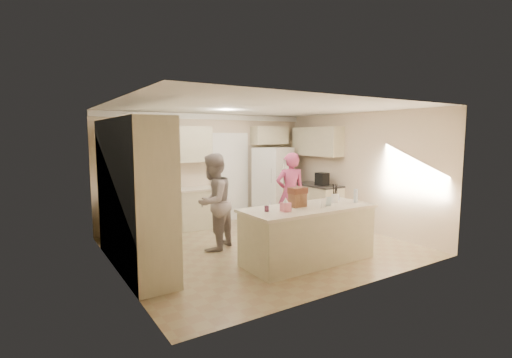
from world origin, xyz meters
TOP-DOWN VIEW (x-y plane):
  - floor at (0.00, 0.00)m, footprint 5.20×4.60m
  - ceiling at (0.00, 0.00)m, footprint 5.20×4.60m
  - wall_back at (0.00, 2.31)m, footprint 5.20×0.02m
  - wall_front at (0.00, -2.31)m, footprint 5.20×0.02m
  - wall_left at (-2.61, 0.00)m, footprint 0.02×4.60m
  - wall_right at (2.61, 0.00)m, footprint 0.02×4.60m
  - crown_back at (0.00, 2.26)m, footprint 5.20×0.08m
  - pantry_bank at (-2.30, 0.20)m, footprint 0.60×2.60m
  - back_base_cab at (-1.15, 2.00)m, footprint 2.20×0.60m
  - back_countertop at (-1.15, 1.99)m, footprint 2.24×0.63m
  - back_upper_cab at (-1.15, 2.12)m, footprint 2.20×0.35m
  - doorway_opening at (0.55, 2.28)m, footprint 0.90×0.06m
  - doorway_casing at (0.55, 2.24)m, footprint 1.02×0.03m
  - wall_frame_upper at (0.02, 2.27)m, footprint 0.15×0.02m
  - wall_frame_lower at (0.02, 2.27)m, footprint 0.15×0.02m
  - refrigerator at (1.58, 1.85)m, footprint 1.10×1.00m
  - fridge_seam at (1.58, 1.49)m, footprint 0.02×0.02m
  - fridge_dispenser at (1.36, 1.48)m, footprint 0.22×0.03m
  - fridge_handle_l at (1.53, 1.48)m, footprint 0.02×0.02m
  - fridge_handle_r at (1.63, 1.48)m, footprint 0.02×0.02m
  - over_fridge_cab at (1.65, 2.12)m, footprint 0.95×0.35m
  - right_base_cab at (2.30, 1.00)m, footprint 0.60×1.20m
  - right_countertop at (2.29, 1.00)m, footprint 0.63×1.24m
  - right_upper_cab at (2.43, 1.20)m, footprint 0.35×1.50m
  - coffee_maker at (2.25, 0.80)m, footprint 0.22×0.28m
  - island_base at (0.20, -1.10)m, footprint 2.20×0.90m
  - island_top at (0.20, -1.10)m, footprint 2.28×0.96m
  - utensil_crock at (0.85, -1.05)m, footprint 0.13×0.13m
  - tissue_box at (-0.35, -1.20)m, footprint 0.13×0.13m
  - tissue_plume at (-0.35, -1.20)m, footprint 0.08×0.08m
  - dollhouse_body at (0.05, -1.00)m, footprint 0.26×0.18m
  - dollhouse_roof at (0.05, -1.00)m, footprint 0.28×0.20m
  - jam_jar at (-0.60, -1.05)m, footprint 0.07×0.07m
  - greeting_card_a at (0.35, -1.30)m, footprint 0.12×0.06m
  - greeting_card_b at (0.50, -1.25)m, footprint 0.12×0.05m
  - water_bottle at (1.15, -1.25)m, footprint 0.07×0.07m
  - shaker_salt at (1.02, -0.88)m, footprint 0.05×0.05m
  - shaker_pepper at (1.09, -0.88)m, footprint 0.05×0.05m
  - teen_boy at (-0.83, 0.34)m, footprint 1.09×1.04m
  - teen_girl at (1.06, 0.49)m, footprint 0.73×0.60m
  - fridge_magnets at (1.58, 1.48)m, footprint 0.76×0.02m

SIDE VIEW (x-z plane):
  - floor at x=0.00m, z-range -0.02..0.00m
  - back_base_cab at x=-1.15m, z-range 0.00..0.88m
  - right_base_cab at x=2.30m, z-range 0.00..0.88m
  - island_base at x=0.20m, z-range 0.00..0.88m
  - teen_girl at x=1.06m, z-range 0.00..1.74m
  - teen_boy at x=-0.83m, z-range 0.00..1.77m
  - back_countertop at x=-1.15m, z-range 0.88..0.92m
  - refrigerator at x=1.58m, z-range 0.00..1.80m
  - fridge_seam at x=1.58m, z-range 0.01..1.79m
  - right_countertop at x=2.29m, z-range 0.88..0.92m
  - island_top at x=0.20m, z-range 0.88..0.93m
  - fridge_magnets at x=1.58m, z-range 0.18..1.62m
  - jam_jar at x=-0.60m, z-range 0.93..1.02m
  - shaker_salt at x=1.02m, z-range 0.93..1.02m
  - shaker_pepper at x=1.09m, z-range 0.93..1.02m
  - tissue_box at x=-0.35m, z-range 0.93..1.07m
  - utensil_crock at x=0.85m, z-range 0.93..1.07m
  - greeting_card_a at x=0.35m, z-range 0.93..1.08m
  - greeting_card_b at x=0.50m, z-range 0.93..1.08m
  - dollhouse_body at x=0.05m, z-range 0.93..1.15m
  - water_bottle at x=1.15m, z-range 0.92..1.17m
  - doorway_opening at x=0.55m, z-range 0.00..2.10m
  - doorway_casing at x=0.55m, z-range -0.06..2.16m
  - fridge_handle_l at x=1.53m, z-range 0.62..1.48m
  - fridge_handle_r at x=1.63m, z-range 0.62..1.48m
  - coffee_maker at x=2.25m, z-range 0.92..1.22m
  - tissue_plume at x=-0.35m, z-range 1.06..1.15m
  - fridge_dispenser at x=1.36m, z-range 0.97..1.32m
  - pantry_bank at x=-2.30m, z-range 0.00..2.35m
  - dollhouse_roof at x=0.05m, z-range 1.15..1.25m
  - wall_frame_lower at x=0.02m, z-range 1.18..1.38m
  - wall_back at x=0.00m, z-range 0.00..2.60m
  - wall_front at x=0.00m, z-range 0.00..2.60m
  - wall_left at x=-2.61m, z-range 0.00..2.60m
  - wall_right at x=2.61m, z-range 0.00..2.60m
  - wall_frame_upper at x=0.02m, z-range 1.45..1.65m
  - back_upper_cab at x=-1.15m, z-range 1.50..2.30m
  - right_upper_cab at x=2.43m, z-range 1.60..2.30m
  - over_fridge_cab at x=1.65m, z-range 1.88..2.33m
  - crown_back at x=0.00m, z-range 2.47..2.59m
  - ceiling at x=0.00m, z-range 2.60..2.62m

